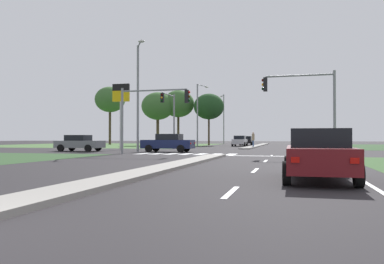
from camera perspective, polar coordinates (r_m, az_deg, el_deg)
The scene contains 34 objects.
ground_plane at distance 33.59m, azimuth 6.36°, elevation -2.98°, with size 200.00×200.00×0.00m, color #282628.
grass_verge_far_left at distance 65.22m, azimuth -13.08°, elevation -1.91°, with size 35.00×35.00×0.01m, color #476B38.
median_island_near at distance 15.07m, azimuth -4.19°, elevation -5.36°, with size 1.20×22.00×0.14m, color gray.
median_island_far at distance 58.43m, azimuth 9.91°, elevation -1.99°, with size 1.20×36.00×0.14m, color gray.
lane_dash_near at distance 8.90m, azimuth 5.84°, elevation -8.94°, with size 0.14×2.00×0.01m, color silver.
lane_dash_second at distance 14.82m, azimuth 9.42°, elevation -5.68°, with size 0.14×2.00×0.01m, color silver.
lane_dash_third at distance 20.79m, azimuth 10.94°, elevation -4.28°, with size 0.14×2.00×0.01m, color silver.
lane_dash_fourth at distance 26.77m, azimuth 11.78°, elevation -3.50°, with size 0.14×2.00×0.01m, color silver.
edge_line_right at distance 15.40m, azimuth 22.17°, elevation -5.45°, with size 0.14×24.00×0.01m, color silver.
stop_bar_near at distance 26.26m, azimuth 12.38°, elevation -3.55°, with size 6.40×0.50×0.01m, color silver.
crosswalk_bar_near at distance 30.22m, azimuth -7.22°, elevation -3.21°, with size 0.70×2.80×0.01m, color silver.
crosswalk_bar_second at distance 29.81m, azimuth -5.17°, elevation -3.24°, with size 0.70×2.80×0.01m, color silver.
crosswalk_bar_third at distance 29.44m, azimuth -3.06°, elevation -3.28°, with size 0.70×2.80×0.01m, color silver.
crosswalk_bar_fourth at distance 29.11m, azimuth -0.90°, elevation -3.31°, with size 0.70×2.80×0.01m, color silver.
crosswalk_bar_fifth at distance 28.82m, azimuth 1.31°, elevation -3.33°, with size 0.70×2.80×0.01m, color silver.
crosswalk_bar_sixth at distance 28.58m, azimuth 3.56°, elevation -3.35°, with size 0.70×2.80×0.01m, color silver.
crosswalk_bar_seventh at distance 28.38m, azimuth 5.84°, elevation -3.36°, with size 0.70×2.80×0.01m, color silver.
car_black_near at distance 63.29m, azimuth 8.17°, elevation -1.28°, with size 2.02×4.30×1.48m.
car_silver_second at distance 55.74m, azimuth 7.16°, elevation -1.32°, with size 1.94×4.48×1.53m.
car_navy_third at distance 33.27m, azimuth -3.57°, elevation -1.62°, with size 4.50×2.03×1.57m.
car_grey_fourth at distance 36.56m, azimuth -16.49°, elevation -1.57°, with size 4.36×2.03×1.49m.
car_maroon_fifth at distance 11.78m, azimuth 18.34°, elevation -3.16°, with size 1.98×4.49×1.51m.
traffic_signal_near_left at distance 28.64m, azimuth -6.56°, elevation 3.71°, with size 5.45×0.32×5.02m.
traffic_signal_near_right at distance 26.77m, azimuth 16.83°, elevation 4.93°, with size 4.83×0.32×5.70m.
traffic_signal_far_left at distance 40.42m, azimuth -3.32°, elevation 3.18°, with size 0.32×4.27×6.00m.
street_lamp_second at distance 33.32m, azimuth -8.05°, elevation 5.97°, with size 1.52×2.24×9.26m.
street_lamp_third at distance 54.19m, azimuth 0.96°, elevation 3.11°, with size 1.28×2.29×8.85m.
street_lamp_fourth at distance 75.37m, azimuth 4.73°, elevation 2.34°, with size 1.21×2.11×9.74m.
pedestrian_at_median at distance 47.40m, azimuth 9.13°, elevation -0.86°, with size 0.34×0.34×1.79m.
fuel_price_totem at distance 39.44m, azimuth -10.57°, elevation 4.50°, with size 1.80×0.24×6.71m.
treeline_near at distance 69.41m, azimuth -12.16°, elevation 4.74°, with size 5.32×5.32×10.29m.
treeline_second at distance 63.02m, azimuth -5.14°, elevation 3.86°, with size 5.34×5.34×8.71m.
treeline_third at distance 63.67m, azimuth -2.06°, elevation 4.22°, with size 5.28×5.28×9.14m.
treeline_fourth at distance 61.64m, azimuth 2.54°, elevation 3.82°, with size 4.89×4.89×8.35m.
Camera 1 is at (4.85, -3.21, 1.26)m, focal length 35.66 mm.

